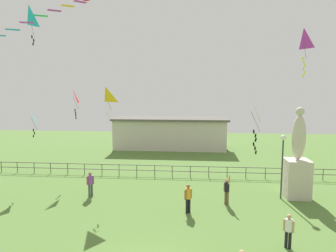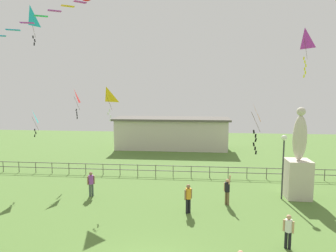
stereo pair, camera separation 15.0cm
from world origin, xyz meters
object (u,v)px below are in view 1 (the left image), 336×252
(person_3, at_px, (289,229))
(kite_3, at_px, (303,41))
(kite_8, at_px, (29,17))
(person_1, at_px, (227,189))
(lamppost, at_px, (283,152))
(kite_2, at_px, (106,96))
(person_4, at_px, (188,197))
(kite_5, at_px, (31,117))
(streamer_kite, at_px, (70,0))
(kite_4, at_px, (252,114))
(kite_1, at_px, (73,97))
(person_2, at_px, (90,182))
(statue_monument, at_px, (297,167))

(person_3, relative_size, kite_3, 0.53)
(kite_8, bearing_deg, person_1, -3.42)
(lamppost, relative_size, kite_2, 1.81)
(person_4, xyz_separation_m, kite_5, (-11.88, 4.41, 4.14))
(kite_2, bearing_deg, streamer_kite, -91.35)
(lamppost, xyz_separation_m, kite_4, (-2.85, -4.23, 2.83))
(person_4, height_order, kite_3, kite_3)
(person_3, relative_size, person_4, 0.93)
(kite_2, relative_size, streamer_kite, 0.38)
(kite_1, height_order, kite_8, kite_8)
(person_3, height_order, kite_5, kite_5)
(person_2, relative_size, person_4, 0.97)
(kite_3, height_order, streamer_kite, streamer_kite)
(kite_2, bearing_deg, person_4, -28.89)
(person_2, height_order, person_3, person_2)
(person_3, distance_m, kite_5, 18.84)
(kite_1, xyz_separation_m, kite_3, (16.80, -4.31, 3.67))
(statue_monument, relative_size, streamer_kite, 0.98)
(person_1, distance_m, kite_4, 5.80)
(person_3, height_order, kite_3, kite_3)
(person_2, height_order, kite_4, kite_4)
(kite_2, distance_m, kite_5, 6.48)
(person_4, relative_size, kite_3, 0.57)
(kite_8, bearing_deg, kite_4, -14.77)
(person_2, relative_size, kite_5, 0.81)
(statue_monument, xyz_separation_m, person_3, (-2.54, -6.88, -1.12))
(person_1, xyz_separation_m, person_2, (-9.05, 0.67, -0.02))
(person_1, relative_size, person_2, 1.17)
(person_4, bearing_deg, person_1, 32.69)
(person_1, bearing_deg, kite_2, 168.68)
(person_4, bearing_deg, kite_8, 167.53)
(person_4, xyz_separation_m, kite_4, (3.26, -1.30, 4.97))
(lamppost, height_order, person_3, lamppost)
(person_1, relative_size, kite_5, 0.95)
(streamer_kite, bearing_deg, lamppost, 22.62)
(kite_3, xyz_separation_m, kite_4, (-3.79, -4.27, -4.29))
(person_2, distance_m, kite_4, 11.64)
(kite_1, height_order, streamer_kite, streamer_kite)
(lamppost, bearing_deg, kite_4, -123.94)
(person_1, xyz_separation_m, kite_4, (0.86, -2.84, 4.98))
(person_2, xyz_separation_m, kite_4, (9.91, -3.51, 5.00))
(person_4, distance_m, kite_2, 8.74)
(person_4, bearing_deg, kite_5, 159.64)
(person_4, bearing_deg, lamppost, 25.67)
(statue_monument, height_order, kite_5, statue_monument)
(person_2, height_order, kite_5, kite_5)
(streamer_kite, bearing_deg, person_2, 100.67)
(lamppost, distance_m, person_1, 4.51)
(kite_5, bearing_deg, kite_4, -20.66)
(person_3, bearing_deg, streamer_kite, 171.75)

